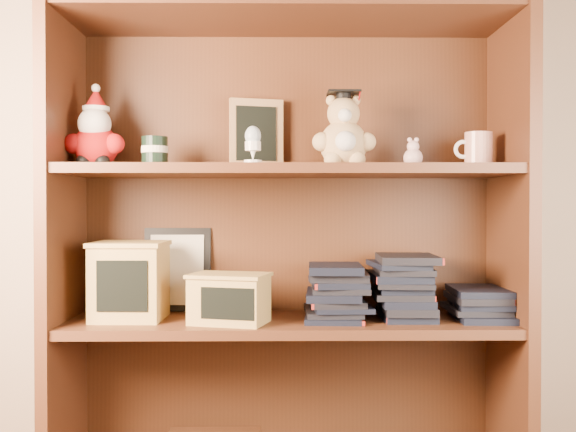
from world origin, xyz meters
name	(u,v)px	position (x,y,z in m)	size (l,w,h in m)	color
bookcase	(287,231)	(0.15, 1.36, 0.78)	(1.20, 0.35, 1.60)	#512A17
shelf_lower	(288,324)	(0.16, 1.30, 0.54)	(1.14, 0.33, 0.02)	#512A17
shelf_upper	(288,171)	(0.16, 1.30, 0.94)	(1.14, 0.33, 0.02)	#512A17
santa_plush	(95,135)	(-0.34, 1.30, 1.03)	(0.16, 0.11, 0.22)	#A50F0F
teachers_tin	(155,151)	(-0.19, 1.31, 0.99)	(0.07, 0.07, 0.08)	black
chalkboard_plaque	(256,135)	(0.07, 1.42, 1.04)	(0.15, 0.10, 0.19)	#9E7547
egg_cup	(253,144)	(0.07, 1.23, 1.00)	(0.05, 0.05, 0.10)	white
grad_teddy_bear	(344,137)	(0.30, 1.30, 1.03)	(0.17, 0.14, 0.20)	tan
pink_figurine	(413,155)	(0.48, 1.30, 0.98)	(0.05, 0.05, 0.08)	beige
teacher_mug	(478,149)	(0.65, 1.30, 0.99)	(0.10, 0.07, 0.09)	silver
certificate_frame	(177,269)	(-0.16, 1.44, 0.67)	(0.19, 0.05, 0.23)	black
treats_box	(130,280)	(-0.26, 1.30, 0.65)	(0.19, 0.19, 0.20)	tan
pencils_box	(229,298)	(0.01, 1.24, 0.61)	(0.22, 0.18, 0.13)	tan
book_stack_left	(337,291)	(0.28, 1.30, 0.62)	(0.14, 0.20, 0.14)	black
book_stack_mid	(402,288)	(0.46, 1.30, 0.63)	(0.14, 0.20, 0.16)	black
book_stack_right	(478,303)	(0.66, 1.30, 0.59)	(0.14, 0.20, 0.08)	black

